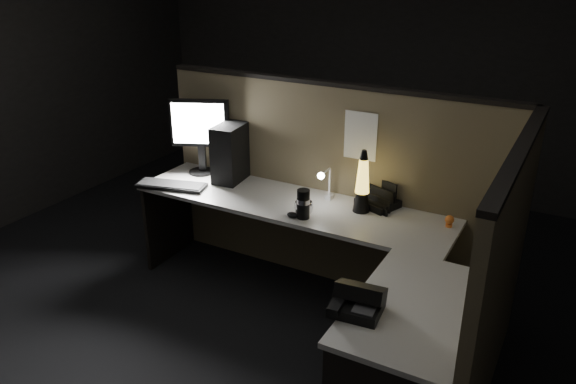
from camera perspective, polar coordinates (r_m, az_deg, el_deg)
The scene contains 17 objects.
floor at distance 3.79m, azimuth -2.22°, elevation -14.90°, with size 6.00×6.00×0.00m, color black.
room_shell at distance 3.08m, azimuth -2.69°, elevation 9.67°, with size 6.00×6.00×6.00m.
partition_back at distance 4.13m, azimuth 4.26°, elevation 0.46°, with size 2.66×0.06×1.50m, color brown.
partition_right at distance 3.09m, azimuth 20.53°, elevation -9.31°, with size 0.06×1.66×1.50m, color brown.
desk at distance 3.58m, azimuth 2.20°, elevation -6.21°, with size 2.60×1.60×0.73m.
pc_tower at distance 4.31m, azimuth -5.55°, elevation 4.18°, with size 0.19×0.41×0.43m, color black.
monitor at distance 4.41m, azimuth -8.94°, elevation 6.33°, with size 0.43×0.23×0.59m.
keyboard at distance 4.26m, azimuth -11.76°, elevation 0.65°, with size 0.52×0.17×0.03m, color black.
mouse at distance 3.69m, azimuth 0.48°, elevation -2.36°, with size 0.08×0.06×0.03m, color black.
clip_lamp at distance 3.87m, azimuth 3.79°, elevation 0.88°, with size 0.05×0.19×0.25m.
organizer at distance 3.91m, azimuth 9.18°, elevation -0.78°, with size 0.31×0.29×0.19m.
lava_lamp at distance 3.75m, azimuth 7.56°, elevation 0.58°, with size 0.12×0.12×0.43m.
travel_mug at distance 3.65m, azimuth 1.57°, elevation -1.23°, with size 0.09×0.09×0.20m, color black.
steel_mug at distance 3.71m, azimuth 1.60°, elevation -1.66°, with size 0.12×0.12×0.10m, color silver.
figurine at distance 3.70m, azimuth 16.09°, elevation -2.71°, with size 0.06×0.06×0.06m, color orange.
pinned_paper at distance 3.87m, azimuth 7.37°, elevation 5.67°, with size 0.24×0.00×0.34m, color white.
desk_phone at distance 2.78m, azimuth 7.03°, elevation -10.90°, with size 0.26×0.27×0.14m.
Camera 1 is at (1.57, -2.55, 2.33)m, focal length 35.00 mm.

